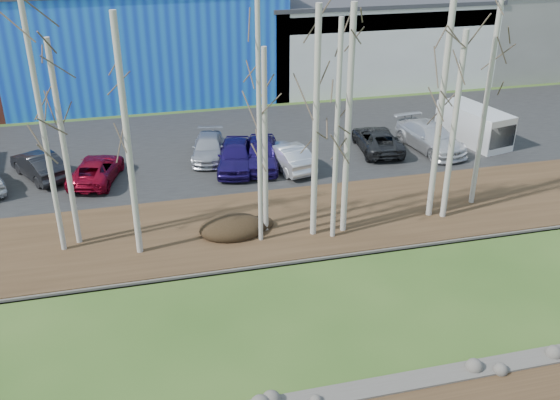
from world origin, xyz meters
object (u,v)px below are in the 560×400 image
object	(u,v)px
car_4	(236,156)
car_8	(261,153)
car_3	(209,148)
car_5	(287,156)
van_white	(476,126)
car_1	(39,165)
car_6	(377,140)
car_7	(430,137)
car_2	(96,170)

from	to	relation	value
car_4	car_8	distance (m)	1.48
car_3	car_5	xyz separation A→B (m)	(4.05, -2.55, 0.09)
van_white	car_5	bearing A→B (deg)	172.67
car_1	car_6	size ratio (longest dim) A/B	0.90
car_1	car_8	world-z (taller)	car_8
car_4	car_6	bearing A→B (deg)	18.24
car_3	car_7	distance (m)	13.30
car_4	car_7	world-z (taller)	car_4
car_4	car_6	xyz separation A→B (m)	(8.77, 0.76, -0.13)
car_5	car_6	size ratio (longest dim) A/B	0.91
car_4	car_5	bearing A→B (deg)	1.97
car_6	car_7	bearing A→B (deg)	174.42
car_3	car_8	distance (m)	3.37
car_1	car_5	distance (m)	13.52
van_white	car_6	bearing A→B (deg)	165.61
car_7	van_white	xyz separation A→B (m)	(3.27, 0.42, 0.28)
car_1	van_white	bearing A→B (deg)	149.35
car_4	car_6	distance (m)	8.81
car_1	car_3	world-z (taller)	car_1
car_4	car_8	size ratio (longest dim) A/B	1.00
car_3	car_4	xyz separation A→B (m)	(1.24, -1.98, 0.17)
car_3	car_8	xyz separation A→B (m)	(2.72, -1.98, 0.17)
car_1	car_7	bearing A→B (deg)	147.99
car_8	car_6	bearing A→B (deg)	19.24
car_1	car_8	distance (m)	12.13
car_6	van_white	xyz separation A→B (m)	(6.42, -0.23, 0.39)
car_1	car_6	distance (m)	19.36
car_1	car_2	bearing A→B (deg)	129.70
car_7	car_4	bearing A→B (deg)	171.87
car_3	van_white	size ratio (longest dim) A/B	0.84
car_4	car_2	bearing A→B (deg)	-168.41
car_2	van_white	world-z (taller)	van_white
car_1	car_7	distance (m)	22.54
car_3	car_6	size ratio (longest dim) A/B	0.90
car_3	car_4	world-z (taller)	car_4
car_1	car_6	world-z (taller)	car_1
car_4	car_7	distance (m)	11.93
car_1	car_3	distance (m)	9.34
car_5	car_3	bearing A→B (deg)	-45.30
car_3	van_white	xyz separation A→B (m)	(16.44, -1.45, 0.43)
car_5	car_6	world-z (taller)	car_5
car_7	car_5	bearing A→B (deg)	175.55
car_2	van_white	distance (m)	22.75
car_2	car_3	world-z (taller)	car_2
car_4	car_5	world-z (taller)	car_4
car_6	car_7	distance (m)	3.22
car_4	van_white	world-z (taller)	van_white
car_5	car_6	bearing A→B (deg)	179.33
car_2	car_7	world-z (taller)	car_7
car_1	car_4	bearing A→B (deg)	143.66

